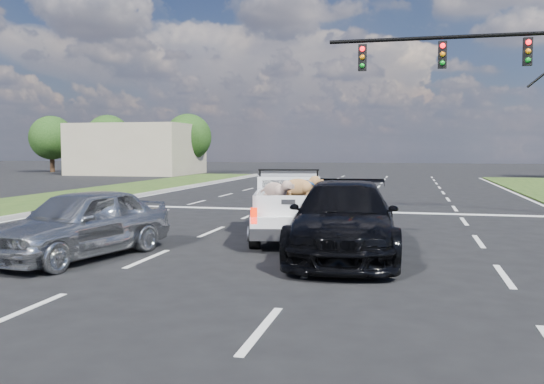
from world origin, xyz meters
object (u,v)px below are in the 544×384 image
Objects in this scene: black_coupe at (344,219)px; silver_sedan at (81,223)px; traffic_signal at (520,78)px; pickup_truck at (289,205)px.

silver_sedan is at bearing -168.71° from black_coupe.
traffic_signal is 1.84× the size of pickup_truck.
pickup_truck is 2.91m from black_coupe.
silver_sedan is at bearing -134.16° from traffic_signal.
traffic_signal is 15.41m from silver_sedan.
black_coupe is at bearing -118.59° from traffic_signal.
black_coupe is (1.71, -2.35, -0.03)m from pickup_truck.
silver_sedan is at bearing -145.13° from pickup_truck.
silver_sedan is 0.79× the size of black_coupe.
traffic_signal is 10.32m from pickup_truck.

